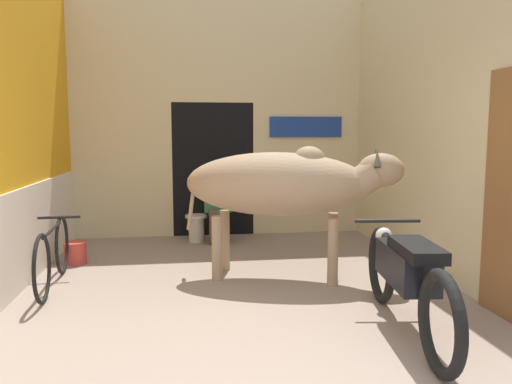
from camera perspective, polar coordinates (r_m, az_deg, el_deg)
wall_left_shopfront at (r=5.40m, az=-27.05°, el=7.94°), size 0.25×4.79×3.60m
wall_back_with_doorway at (r=7.80m, az=-4.55°, el=6.31°), size 4.33×0.93×3.60m
wall_right_with_door at (r=5.78m, az=20.79°, el=8.48°), size 0.22×4.79×3.60m
cow at (r=5.30m, az=3.24°, el=0.84°), size 2.35×1.26×1.42m
motorcycle_near at (r=4.11m, az=16.80°, el=-9.04°), size 0.58×2.11×0.81m
bicycle at (r=5.49m, az=-22.19°, el=-6.62°), size 0.44×1.64×0.66m
shopkeeper_seated at (r=7.07m, az=-4.31°, el=-0.95°), size 0.40×0.33×1.18m
plastic_stool at (r=7.20m, az=-6.83°, el=-4.04°), size 0.31×0.31×0.39m
bucket at (r=6.39m, az=-19.95°, el=-6.55°), size 0.26×0.26×0.26m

